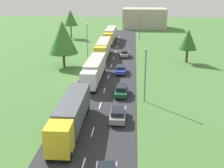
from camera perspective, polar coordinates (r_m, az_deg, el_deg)
name	(u,v)px	position (r m, az deg, el deg)	size (l,w,h in m)	color
road	(101,104)	(42.96, -2.14, -3.74)	(10.00, 140.00, 0.06)	#2B2B30
lane_marking_centre	(97,116)	(39.05, -2.82, -6.05)	(0.16, 121.15, 0.01)	white
truck_lead	(71,114)	(34.94, -7.68, -5.56)	(2.53, 13.83, 3.53)	yellow
truck_second	(94,69)	(52.54, -3.32, 2.79)	(2.75, 13.64, 3.56)	white
truck_third	(103,48)	(69.23, -1.68, 6.70)	(2.56, 13.74, 3.69)	yellow
truck_fourth	(110,34)	(88.26, -0.32, 9.24)	(2.76, 14.34, 3.72)	yellow
car_second	(118,114)	(37.70, 1.13, -5.65)	(1.90, 4.53, 1.50)	gray
car_third	(122,90)	(45.94, 1.79, -1.18)	(1.97, 4.64, 1.45)	#19472D
car_fourth	(121,69)	(57.23, 1.66, 2.76)	(1.93, 4.45, 1.38)	blue
car_fifth	(125,54)	(70.18, 2.39, 5.70)	(1.89, 4.19, 1.44)	gray
lamppost_second	(145,72)	(42.71, 6.23, 2.17)	(0.36, 0.36, 7.77)	slate
lamppost_third	(87,38)	(69.93, -4.65, 8.50)	(0.36, 0.36, 7.61)	slate
lamppost_fourth	(140,24)	(91.68, 5.25, 11.08)	(0.36, 0.36, 8.39)	slate
tree_birch	(188,40)	(66.36, 14.01, 8.04)	(3.84, 3.84, 7.06)	#513823
tree_pine	(70,18)	(95.37, -7.75, 12.11)	(4.22, 4.22, 8.40)	#513823
tree_elm	(63,37)	(61.70, -9.16, 8.57)	(5.83, 5.83, 9.16)	#513823
distant_building	(144,18)	(117.22, 6.04, 12.10)	(15.94, 9.76, 7.17)	#B2A899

